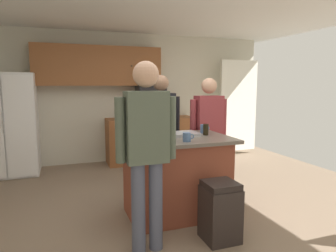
% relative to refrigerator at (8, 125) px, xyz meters
% --- Properties ---
extents(floor, '(7.04, 7.04, 0.00)m').
position_rel_refrigerator_xyz_m(floor, '(2.00, -2.38, -0.88)').
color(floor, '#7F6B56').
rests_on(floor, ground).
extents(back_wall, '(6.40, 0.10, 2.60)m').
position_rel_refrigerator_xyz_m(back_wall, '(2.00, 0.42, 0.42)').
color(back_wall, beige).
rests_on(back_wall, ground).
extents(french_door_window_panel, '(0.90, 0.06, 2.00)m').
position_rel_refrigerator_xyz_m(french_door_window_panel, '(4.60, 0.02, 0.22)').
color(french_door_window_panel, white).
rests_on(french_door_window_panel, ground).
extents(cabinet_run_upper, '(2.40, 0.38, 0.75)m').
position_rel_refrigerator_xyz_m(cabinet_run_upper, '(1.60, 0.22, 1.04)').
color(cabinet_run_upper, brown).
extents(cabinet_run_lower, '(1.80, 0.63, 0.90)m').
position_rel_refrigerator_xyz_m(cabinet_run_lower, '(2.60, 0.10, -0.43)').
color(cabinet_run_lower, brown).
rests_on(cabinet_run_lower, ground).
extents(refrigerator, '(0.94, 0.76, 1.77)m').
position_rel_refrigerator_xyz_m(refrigerator, '(0.00, 0.00, 0.00)').
color(refrigerator, white).
rests_on(refrigerator, ground).
extents(microwave_over_range, '(0.56, 0.40, 0.32)m').
position_rel_refrigerator_xyz_m(microwave_over_range, '(2.60, 0.12, 0.57)').
color(microwave_over_range, black).
extents(kitchen_island, '(1.29, 0.88, 0.95)m').
position_rel_refrigerator_xyz_m(kitchen_island, '(2.16, -2.49, -0.40)').
color(kitchen_island, brown).
rests_on(kitchen_island, ground).
extents(person_guest_right, '(0.57, 0.22, 1.71)m').
position_rel_refrigerator_xyz_m(person_guest_right, '(2.22, -1.71, 0.10)').
color(person_guest_right, '#383842').
rests_on(person_guest_right, ground).
extents(person_guest_left, '(0.57, 0.23, 1.78)m').
position_rel_refrigerator_xyz_m(person_guest_left, '(1.61, -3.15, 0.15)').
color(person_guest_left, '#4C5166').
rests_on(person_guest_left, ground).
extents(person_guest_by_door, '(0.57, 0.22, 1.66)m').
position_rel_refrigerator_xyz_m(person_guest_by_door, '(2.86, -1.94, 0.08)').
color(person_guest_by_door, tan).
rests_on(person_guest_by_door, ground).
extents(glass_short_whisky, '(0.06, 0.06, 0.14)m').
position_rel_refrigerator_xyz_m(glass_short_whisky, '(1.67, -2.28, 0.14)').
color(glass_short_whisky, black).
rests_on(glass_short_whisky, kitchen_island).
extents(glass_pilsner, '(0.07, 0.07, 0.14)m').
position_rel_refrigerator_xyz_m(glass_pilsner, '(2.56, -2.45, 0.14)').
color(glass_pilsner, black).
rests_on(glass_pilsner, kitchen_island).
extents(mug_blue_stoneware, '(0.13, 0.09, 0.10)m').
position_rel_refrigerator_xyz_m(mug_blue_stoneware, '(2.17, -2.77, 0.12)').
color(mug_blue_stoneware, '#4C6B99').
rests_on(mug_blue_stoneware, kitchen_island).
extents(mug_ceramic_white, '(0.13, 0.09, 0.11)m').
position_rel_refrigerator_xyz_m(mug_ceramic_white, '(2.61, -2.30, 0.12)').
color(mug_ceramic_white, '#4C6B99').
rests_on(mug_ceramic_white, kitchen_island).
extents(glass_stout_tall, '(0.07, 0.07, 0.14)m').
position_rel_refrigerator_xyz_m(glass_stout_tall, '(1.70, -2.50, 0.14)').
color(glass_stout_tall, black).
rests_on(glass_stout_tall, kitchen_island).
extents(tumbler_amber, '(0.06, 0.06, 0.12)m').
position_rel_refrigerator_xyz_m(tumbler_amber, '(1.78, -2.41, 0.13)').
color(tumbler_amber, black).
rests_on(tumbler_amber, kitchen_island).
extents(serving_tray, '(0.44, 0.30, 0.04)m').
position_rel_refrigerator_xyz_m(serving_tray, '(2.23, -2.40, 0.09)').
color(serving_tray, '#B7B7BC').
rests_on(serving_tray, kitchen_island).
extents(trash_bin, '(0.34, 0.34, 0.61)m').
position_rel_refrigerator_xyz_m(trash_bin, '(2.35, -3.21, -0.58)').
color(trash_bin, black).
rests_on(trash_bin, ground).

